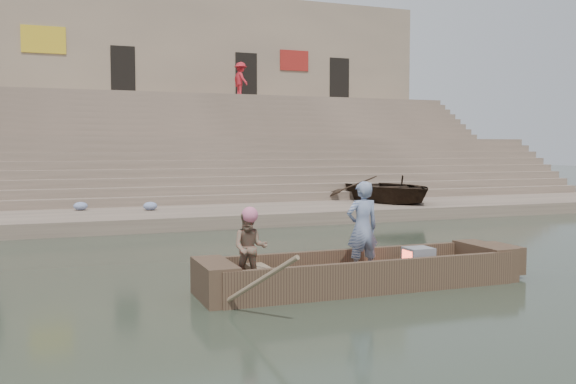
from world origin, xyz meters
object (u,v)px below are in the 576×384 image
standing_man (362,228)px  pedestrian (241,80)px  rowing_man (250,248)px  beached_rowboat (388,189)px  main_rowboat (361,281)px  television (418,259)px

standing_man → pedestrian: pedestrian is taller
rowing_man → beached_rowboat: size_ratio=0.25×
standing_man → beached_rowboat: size_ratio=0.34×
standing_man → rowing_man: standing_man is taller
main_rowboat → standing_man: 0.91m
television → rowing_man: bearing=-178.6°
rowing_man → standing_man: bearing=23.9°
pedestrian → standing_man: bearing=155.7°
rowing_man → pedestrian: bearing=94.5°
main_rowboat → television: television is taller
main_rowboat → pedestrian: 25.81m
beached_rowboat → rowing_man: bearing=-132.0°
main_rowboat → pedestrian: pedestrian is taller
main_rowboat → rowing_man: rowing_man is taller
main_rowboat → pedestrian: size_ratio=2.59×
rowing_man → television: bearing=22.1°
television → pedestrian: 25.54m
main_rowboat → television: bearing=0.0°
rowing_man → television: size_ratio=2.53×
television → beached_rowboat: beached_rowboat is taller
standing_man → beached_rowboat: (6.65, 10.71, -0.13)m
main_rowboat → television: size_ratio=10.87×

